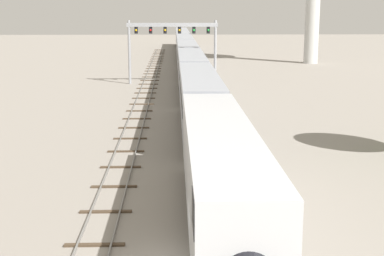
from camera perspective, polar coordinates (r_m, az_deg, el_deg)
track_main at (r=81.05m, az=-0.39°, el=5.10°), size 2.60×200.00×0.16m
track_near at (r=61.32m, az=-5.06°, el=2.78°), size 2.60×160.00×0.16m
passenger_train at (r=87.20m, az=-0.50°, el=7.28°), size 3.04×145.41×4.80m
signal_gantry at (r=75.23m, az=-2.02°, el=9.25°), size 12.10×0.49×8.45m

